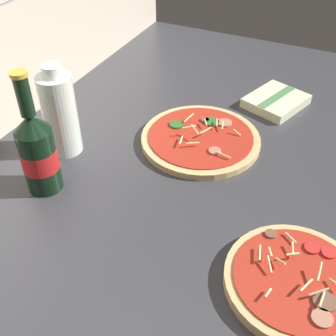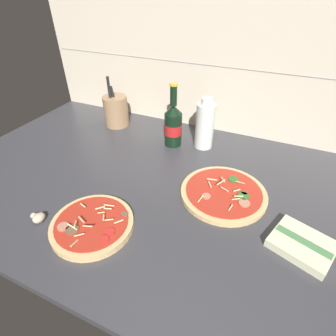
{
  "view_description": "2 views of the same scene",
  "coord_description": "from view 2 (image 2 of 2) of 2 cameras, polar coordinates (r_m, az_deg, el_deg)",
  "views": [
    {
      "loc": [
        -55.79,
        -23.59,
        59.5
      ],
      "look_at": [
        -2.0,
        1.68,
        9.98
      ],
      "focal_mm": 45.0,
      "sensor_mm": 36.0,
      "label": 1
    },
    {
      "loc": [
        27.14,
        -61.11,
        58.32
      ],
      "look_at": [
        0.2,
        -1.11,
        10.47
      ],
      "focal_mm": 28.0,
      "sensor_mm": 36.0,
      "label": 2
    }
  ],
  "objects": [
    {
      "name": "counter_slab",
      "position": [
        0.88,
        0.18,
        -4.44
      ],
      "size": [
        160.0,
        90.0,
        2.5
      ],
      "color": "#38383D",
      "rests_on": "ground"
    },
    {
      "name": "tile_backsplash",
      "position": [
        1.14,
        10.28,
        21.08
      ],
      "size": [
        160.0,
        1.13,
        60.0
      ],
      "color": "beige",
      "rests_on": "ground"
    },
    {
      "name": "pizza_near",
      "position": [
        0.76,
        -16.14,
        -11.74
      ],
      "size": [
        22.56,
        22.56,
        4.62
      ],
      "color": "tan",
      "rests_on": "counter_slab"
    },
    {
      "name": "pizza_far",
      "position": [
        0.85,
        12.0,
        -5.33
      ],
      "size": [
        27.0,
        27.0,
        4.62
      ],
      "color": "tan",
      "rests_on": "counter_slab"
    },
    {
      "name": "beer_bottle",
      "position": [
        1.05,
        1.14,
        9.44
      ],
      "size": [
        7.0,
        7.0,
        25.18
      ],
      "color": "black",
      "rests_on": "counter_slab"
    },
    {
      "name": "oil_bottle",
      "position": [
        1.04,
        8.0,
        9.19
      ],
      "size": [
        7.24,
        7.24,
        20.34
      ],
      "color": "silver",
      "rests_on": "counter_slab"
    },
    {
      "name": "mushroom_left",
      "position": [
        0.83,
        -26.4,
        -9.65
      ],
      "size": [
        3.85,
        3.67,
        2.57
      ],
      "color": "beige",
      "rests_on": "counter_slab"
    },
    {
      "name": "utensil_crock",
      "position": [
        1.24,
        -11.27,
        12.16
      ],
      "size": [
        10.86,
        10.86,
        22.24
      ],
      "color": "#9E7A56",
      "rests_on": "counter_slab"
    },
    {
      "name": "dish_towel",
      "position": [
        0.77,
        27.15,
        -14.6
      ],
      "size": [
        17.61,
        16.19,
        2.56
      ],
      "color": "beige",
      "rests_on": "counter_slab"
    }
  ]
}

